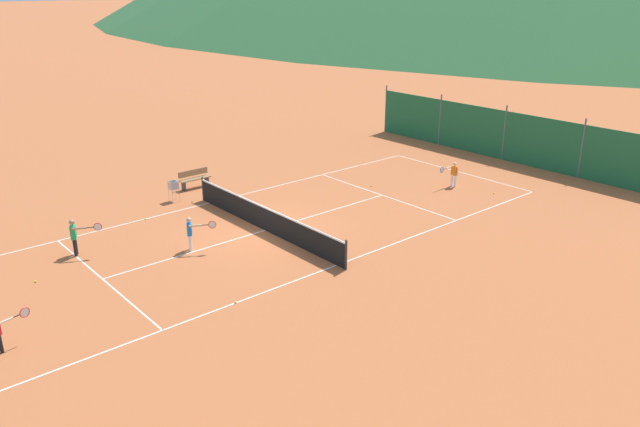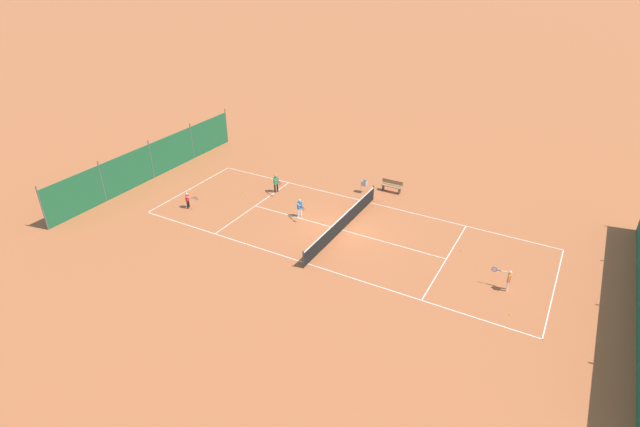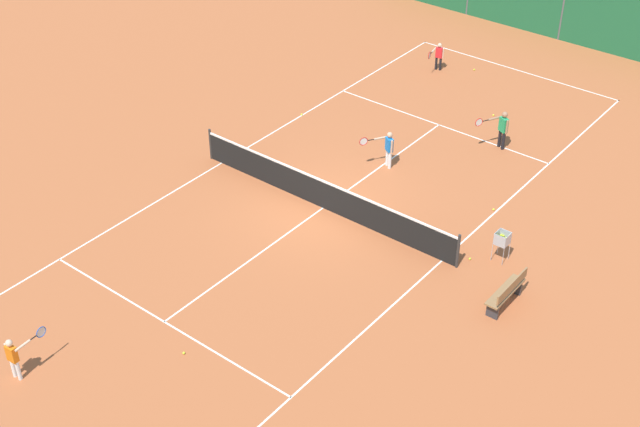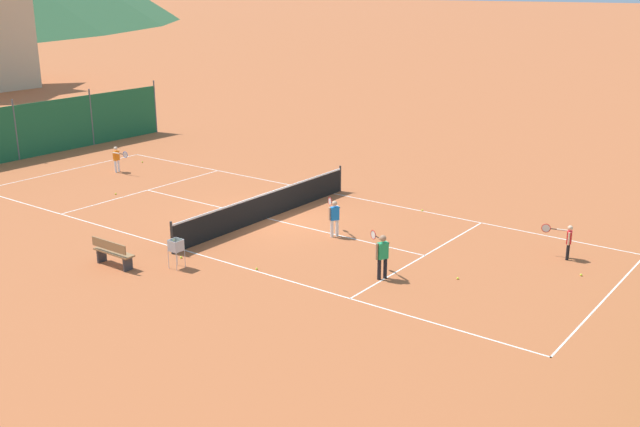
{
  "view_description": "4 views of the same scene",
  "coord_description": "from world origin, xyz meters",
  "px_view_note": "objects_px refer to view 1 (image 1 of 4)",
  "views": [
    {
      "loc": [
        18.16,
        -12.73,
        8.96
      ],
      "look_at": [
        1.56,
        1.43,
        0.78
      ],
      "focal_mm": 35.0,
      "sensor_mm": 36.0,
      "label": 1
    },
    {
      "loc": [
        23.22,
        11.43,
        15.28
      ],
      "look_at": [
        0.5,
        -1.25,
        1.04
      ],
      "focal_mm": 28.0,
      "sensor_mm": 36.0,
      "label": 2
    },
    {
      "loc": [
        -13.34,
        17.05,
        14.8
      ],
      "look_at": [
        -0.65,
        0.98,
        0.61
      ],
      "focal_mm": 50.0,
      "sensor_mm": 36.0,
      "label": 3
    },
    {
      "loc": [
        -19.42,
        -16.74,
        8.13
      ],
      "look_at": [
        -0.05,
        -2.39,
        0.64
      ],
      "focal_mm": 42.0,
      "sensor_mm": 36.0,
      "label": 4
    }
  ],
  "objects_px": {
    "player_near_baseline": "(75,235)",
    "ball_hopper": "(173,186)",
    "tennis_net": "(265,218)",
    "tennis_ball_far_corner": "(192,201)",
    "tennis_ball_near_corner": "(236,302)",
    "courtside_bench": "(195,178)",
    "player_near_service": "(453,172)",
    "tennis_ball_service_box": "(35,281)",
    "tennis_ball_alley_right": "(371,186)",
    "tennis_ball_by_net_left": "(145,219)",
    "player_far_service": "(191,231)",
    "tennis_ball_mid_court": "(494,193)"
  },
  "relations": [
    {
      "from": "tennis_net",
      "to": "player_far_service",
      "type": "relative_size",
      "value": 7.4
    },
    {
      "from": "tennis_ball_alley_right",
      "to": "tennis_ball_far_corner",
      "type": "bearing_deg",
      "value": -115.07
    },
    {
      "from": "tennis_ball_by_net_left",
      "to": "tennis_ball_service_box",
      "type": "distance_m",
      "value": 5.85
    },
    {
      "from": "player_far_service",
      "to": "tennis_ball_near_corner",
      "type": "relative_size",
      "value": 18.79
    },
    {
      "from": "tennis_ball_far_corner",
      "to": "tennis_ball_by_net_left",
      "type": "bearing_deg",
      "value": -75.1
    },
    {
      "from": "tennis_ball_service_box",
      "to": "courtside_bench",
      "type": "distance_m",
      "value": 10.15
    },
    {
      "from": "tennis_ball_by_net_left",
      "to": "tennis_ball_far_corner",
      "type": "xyz_separation_m",
      "value": [
        -0.66,
        2.49,
        0.0
      ]
    },
    {
      "from": "tennis_ball_near_corner",
      "to": "courtside_bench",
      "type": "relative_size",
      "value": 0.04
    },
    {
      "from": "player_near_baseline",
      "to": "tennis_ball_far_corner",
      "type": "relative_size",
      "value": 19.97
    },
    {
      "from": "tennis_net",
      "to": "player_near_service",
      "type": "height_order",
      "value": "player_near_service"
    },
    {
      "from": "player_near_baseline",
      "to": "tennis_ball_alley_right",
      "type": "height_order",
      "value": "player_near_baseline"
    },
    {
      "from": "tennis_net",
      "to": "player_near_baseline",
      "type": "bearing_deg",
      "value": -110.62
    },
    {
      "from": "tennis_ball_near_corner",
      "to": "tennis_ball_by_net_left",
      "type": "bearing_deg",
      "value": 172.75
    },
    {
      "from": "player_far_service",
      "to": "tennis_ball_near_corner",
      "type": "bearing_deg",
      "value": -12.82
    },
    {
      "from": "tennis_ball_service_box",
      "to": "tennis_ball_alley_right",
      "type": "relative_size",
      "value": 1.0
    },
    {
      "from": "tennis_ball_far_corner",
      "to": "ball_hopper",
      "type": "relative_size",
      "value": 0.07
    },
    {
      "from": "player_near_service",
      "to": "ball_hopper",
      "type": "xyz_separation_m",
      "value": [
        -6.55,
        -10.78,
        -0.02
      ]
    },
    {
      "from": "player_near_service",
      "to": "courtside_bench",
      "type": "relative_size",
      "value": 0.77
    },
    {
      "from": "tennis_ball_mid_court",
      "to": "player_near_baseline",
      "type": "bearing_deg",
      "value": -108.24
    },
    {
      "from": "tennis_ball_by_net_left",
      "to": "courtside_bench",
      "type": "distance_m",
      "value": 4.31
    },
    {
      "from": "player_far_service",
      "to": "tennis_ball_near_corner",
      "type": "xyz_separation_m",
      "value": [
        4.26,
        -0.97,
        -0.69
      ]
    },
    {
      "from": "tennis_net",
      "to": "player_near_baseline",
      "type": "relative_size",
      "value": 6.96
    },
    {
      "from": "tennis_net",
      "to": "tennis_ball_near_corner",
      "type": "relative_size",
      "value": 139.09
    },
    {
      "from": "tennis_ball_mid_court",
      "to": "tennis_ball_far_corner",
      "type": "height_order",
      "value": "same"
    },
    {
      "from": "player_far_service",
      "to": "player_near_baseline",
      "type": "bearing_deg",
      "value": -124.35
    },
    {
      "from": "tennis_ball_far_corner",
      "to": "courtside_bench",
      "type": "height_order",
      "value": "courtside_bench"
    },
    {
      "from": "player_near_baseline",
      "to": "tennis_ball_by_net_left",
      "type": "height_order",
      "value": "player_near_baseline"
    },
    {
      "from": "tennis_net",
      "to": "tennis_ball_far_corner",
      "type": "height_order",
      "value": "tennis_net"
    },
    {
      "from": "player_far_service",
      "to": "tennis_ball_by_net_left",
      "type": "height_order",
      "value": "player_far_service"
    },
    {
      "from": "player_near_baseline",
      "to": "tennis_ball_mid_court",
      "type": "distance_m",
      "value": 17.54
    },
    {
      "from": "tennis_ball_alley_right",
      "to": "tennis_ball_near_corner",
      "type": "height_order",
      "value": "same"
    },
    {
      "from": "player_near_service",
      "to": "ball_hopper",
      "type": "distance_m",
      "value": 12.62
    },
    {
      "from": "player_far_service",
      "to": "tennis_ball_alley_right",
      "type": "height_order",
      "value": "player_far_service"
    },
    {
      "from": "tennis_ball_service_box",
      "to": "ball_hopper",
      "type": "xyz_separation_m",
      "value": [
        -4.16,
        7.09,
        0.63
      ]
    },
    {
      "from": "tennis_net",
      "to": "ball_hopper",
      "type": "distance_m",
      "value": 5.41
    },
    {
      "from": "player_near_service",
      "to": "tennis_ball_service_box",
      "type": "bearing_deg",
      "value": -97.61
    },
    {
      "from": "player_near_baseline",
      "to": "tennis_ball_far_corner",
      "type": "bearing_deg",
      "value": 111.61
    },
    {
      "from": "player_near_baseline",
      "to": "ball_hopper",
      "type": "xyz_separation_m",
      "value": [
        -2.94,
        5.29,
        -0.11
      ]
    },
    {
      "from": "player_near_baseline",
      "to": "tennis_ball_service_box",
      "type": "xyz_separation_m",
      "value": [
        1.22,
        -1.8,
        -0.73
      ]
    },
    {
      "from": "tennis_ball_alley_right",
      "to": "tennis_ball_near_corner",
      "type": "bearing_deg",
      "value": -64.07
    },
    {
      "from": "tennis_ball_far_corner",
      "to": "tennis_ball_near_corner",
      "type": "distance_m",
      "value": 9.46
    },
    {
      "from": "player_far_service",
      "to": "tennis_ball_near_corner",
      "type": "distance_m",
      "value": 4.43
    },
    {
      "from": "tennis_ball_alley_right",
      "to": "courtside_bench",
      "type": "height_order",
      "value": "courtside_bench"
    },
    {
      "from": "tennis_ball_service_box",
      "to": "tennis_ball_far_corner",
      "type": "distance_m",
      "value": 8.38
    },
    {
      "from": "tennis_ball_alley_right",
      "to": "tennis_net",
      "type": "bearing_deg",
      "value": -80.11
    },
    {
      "from": "tennis_net",
      "to": "tennis_ball_by_net_left",
      "type": "distance_m",
      "value": 5.02
    },
    {
      "from": "tennis_ball_far_corner",
      "to": "ball_hopper",
      "type": "distance_m",
      "value": 1.03
    },
    {
      "from": "tennis_ball_by_net_left",
      "to": "ball_hopper",
      "type": "xyz_separation_m",
      "value": [
        -1.3,
        1.98,
        0.63
      ]
    },
    {
      "from": "tennis_net",
      "to": "tennis_ball_mid_court",
      "type": "relative_size",
      "value": 139.09
    },
    {
      "from": "player_near_service",
      "to": "tennis_ball_far_corner",
      "type": "bearing_deg",
      "value": -119.9
    }
  ]
}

